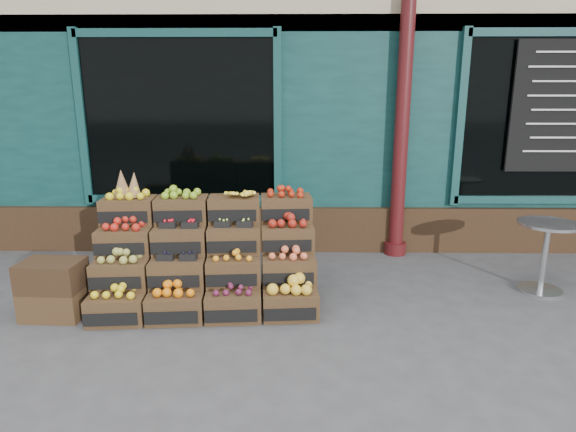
{
  "coord_description": "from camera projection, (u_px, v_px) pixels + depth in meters",
  "views": [
    {
      "loc": [
        -0.13,
        -4.04,
        2.04
      ],
      "look_at": [
        -0.2,
        0.7,
        0.85
      ],
      "focal_mm": 30.0,
      "sensor_mm": 36.0,
      "label": 1
    }
  ],
  "objects": [
    {
      "name": "bistro_table",
      "position": [
        545.0,
        249.0,
        5.04
      ],
      "size": [
        0.61,
        0.61,
        0.77
      ],
      "rotation": [
        0.0,
        0.0,
        -0.34
      ],
      "color": "silver",
      "rests_on": "ground"
    },
    {
      "name": "shop_facade",
      "position": [
        302.0,
        75.0,
        8.79
      ],
      "size": [
        12.0,
        6.24,
        4.8
      ],
      "color": "#103938",
      "rests_on": "ground"
    },
    {
      "name": "crate_display",
      "position": [
        208.0,
        262.0,
        4.85
      ],
      "size": [
        2.2,
        1.19,
        1.33
      ],
      "rotation": [
        0.0,
        0.0,
        0.08
      ],
      "color": "#442E1A",
      "rests_on": "ground"
    },
    {
      "name": "shopkeeper",
      "position": [
        211.0,
        174.0,
        7.07
      ],
      "size": [
        0.67,
        0.45,
        1.83
      ],
      "primitive_type": "imported",
      "rotation": [
        0.0,
        0.0,
        3.13
      ],
      "color": "#154A19",
      "rests_on": "ground"
    },
    {
      "name": "ground",
      "position": [
        309.0,
        324.0,
        4.42
      ],
      "size": [
        60.0,
        60.0,
        0.0
      ],
      "primitive_type": "plane",
      "color": "#434346",
      "rests_on": "ground"
    },
    {
      "name": "spare_crates",
      "position": [
        54.0,
        289.0,
        4.51
      ],
      "size": [
        0.57,
        0.41,
        0.55
      ],
      "rotation": [
        0.0,
        0.0,
        -0.04
      ],
      "color": "#442E1A",
      "rests_on": "ground"
    }
  ]
}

